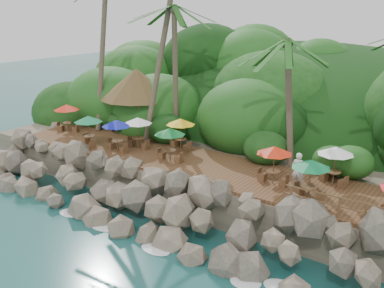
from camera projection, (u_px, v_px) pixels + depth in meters
The scene contains 11 objects.
ground at pixel (124, 237), 22.81m from camera, with size 140.00×140.00×0.00m, color #19514F.
land_base at pixel (266, 142), 34.98m from camera, with size 32.00×25.20×2.10m, color gray.
jungle_hill at pixel (302, 133), 41.15m from camera, with size 44.80×28.00×15.40m, color #143811.
seawall at pixel (149, 202), 24.03m from camera, with size 29.00×4.00×2.30m, color gray, non-canonical shape.
terrace at pixel (192, 163), 26.84m from camera, with size 26.00×5.00×0.20m, color brown.
jungle_foliage at pixel (260, 158), 34.51m from camera, with size 44.00×16.00×12.00m, color #143811, non-canonical shape.
foam_line at pixel (128, 234), 23.03m from camera, with size 25.20×0.80×0.06m.
palapa at pixel (137, 84), 32.55m from camera, with size 5.36×5.36×4.60m.
dining_clusters at pixel (208, 138), 25.53m from camera, with size 24.99×5.05×2.03m.
railing at pixel (365, 211), 18.96m from camera, with size 7.20×0.10×1.00m.
waiter at pixel (298, 170), 22.78m from camera, with size 0.68×0.44×1.85m, color white.
Camera 1 is at (14.60, -14.67, 11.21)m, focal length 42.18 mm.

